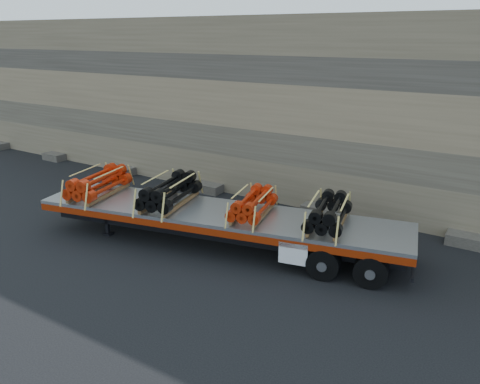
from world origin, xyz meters
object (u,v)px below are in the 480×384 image
object	(u,v)px
bundle_front	(98,184)
bundle_rear	(328,214)
trailer	(218,228)
bundle_midfront	(170,192)
bundle_midrear	(253,205)

from	to	relation	value
bundle_front	bundle_rear	bearing A→B (deg)	-0.00
trailer	bundle_midfront	distance (m)	1.92
bundle_front	bundle_rear	xyz separation A→B (m)	(7.57, 1.56, -0.03)
bundle_midrear	bundle_rear	world-z (taller)	bundle_rear
bundle_midfront	bundle_rear	distance (m)	5.04
bundle_midfront	bundle_midrear	world-z (taller)	bundle_midfront
trailer	bundle_midfront	xyz separation A→B (m)	(-1.60, -0.33, 1.00)
bundle_front	bundle_midrear	xyz separation A→B (m)	(5.37, 1.11, -0.05)
trailer	bundle_front	size ratio (longest dim) A/B	5.08
trailer	bundle_rear	world-z (taller)	bundle_rear
bundle_front	bundle_midrear	world-z (taller)	bundle_front
bundle_rear	trailer	bearing A→B (deg)	180.00
bundle_front	bundle_midrear	distance (m)	5.48
bundle_front	bundle_midfront	size ratio (longest dim) A/B	0.97
trailer	bundle_midrear	size ratio (longest dim) A/B	5.85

